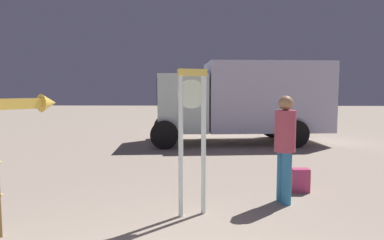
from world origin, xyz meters
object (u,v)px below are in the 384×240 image
(arrow_sign, at_px, (17,129))
(person_near_clock, at_px, (285,144))
(backpack, at_px, (300,180))
(standing_clock, at_px, (192,126))
(box_truck_near, at_px, (245,99))

(arrow_sign, distance_m, person_near_clock, 3.95)
(arrow_sign, height_order, backpack, arrow_sign)
(arrow_sign, bearing_deg, person_near_clock, 17.80)
(standing_clock, bearing_deg, box_truck_near, 77.04)
(arrow_sign, relative_size, person_near_clock, 1.20)
(box_truck_near, bearing_deg, person_near_clock, -91.35)
(backpack, xyz_separation_m, box_truck_near, (-0.29, 5.93, 1.35))
(person_near_clock, distance_m, backpack, 1.09)
(arrow_sign, relative_size, box_truck_near, 0.33)
(person_near_clock, bearing_deg, box_truck_near, 88.65)
(backpack, bearing_deg, arrow_sign, -156.39)
(standing_clock, distance_m, box_truck_near, 7.33)
(standing_clock, distance_m, backpack, 2.54)
(person_near_clock, height_order, box_truck_near, box_truck_near)
(standing_clock, bearing_deg, person_near_clock, 21.42)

